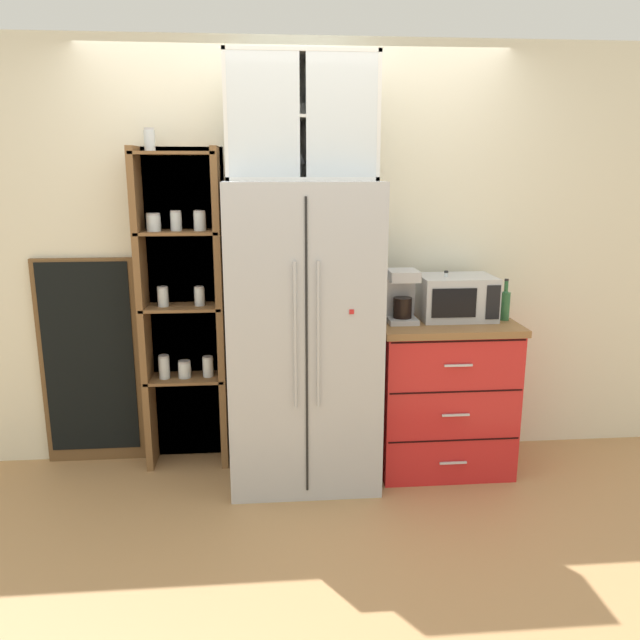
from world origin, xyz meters
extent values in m
plane|color=tan|center=(0.00, 0.00, 0.00)|extent=(10.70, 10.70, 0.00)
cube|color=silver|center=(0.00, 0.40, 1.27)|extent=(5.00, 0.10, 2.55)
cube|color=#B7BABF|center=(0.00, 0.02, 0.87)|extent=(0.84, 0.67, 1.75)
cube|color=black|center=(0.00, -0.32, 0.87)|extent=(0.01, 0.01, 1.61)
cylinder|color=#B7BABF|center=(-0.06, -0.33, 0.96)|extent=(0.02, 0.02, 0.79)
cylinder|color=#B7BABF|center=(0.06, -0.33, 0.96)|extent=(0.02, 0.02, 0.79)
cube|color=red|center=(0.24, -0.32, 1.08)|extent=(0.02, 0.01, 0.02)
cube|color=brown|center=(-0.71, 0.37, 0.97)|extent=(0.54, 0.04, 1.94)
cube|color=brown|center=(-0.94, 0.23, 0.97)|extent=(0.04, 0.23, 1.94)
cube|color=brown|center=(-0.48, 0.23, 0.97)|extent=(0.04, 0.23, 1.94)
cube|color=brown|center=(-0.71, 0.23, 0.56)|extent=(0.48, 0.23, 0.02)
cylinder|color=silver|center=(-0.83, 0.22, 0.63)|extent=(0.07, 0.07, 0.13)
cylinder|color=#B77A38|center=(-0.83, 0.22, 0.61)|extent=(0.06, 0.06, 0.09)
cylinder|color=#B2B2B7|center=(-0.83, 0.22, 0.71)|extent=(0.06, 0.06, 0.01)
cylinder|color=silver|center=(-0.71, 0.22, 0.61)|extent=(0.08, 0.08, 0.09)
cylinder|color=beige|center=(-0.71, 0.22, 0.60)|extent=(0.07, 0.07, 0.06)
cylinder|color=#B2B2B7|center=(-0.71, 0.22, 0.67)|extent=(0.07, 0.07, 0.01)
cylinder|color=silver|center=(-0.57, 0.23, 0.62)|extent=(0.06, 0.06, 0.12)
cylinder|color=#382316|center=(-0.57, 0.23, 0.61)|extent=(0.06, 0.06, 0.08)
cylinder|color=#B2B2B7|center=(-0.57, 0.23, 0.69)|extent=(0.06, 0.06, 0.01)
cube|color=brown|center=(-0.71, 0.23, 1.00)|extent=(0.48, 0.23, 0.02)
cylinder|color=silver|center=(-0.82, 0.23, 1.07)|extent=(0.06, 0.06, 0.11)
cylinder|color=#2D2D2D|center=(-0.82, 0.23, 1.05)|extent=(0.06, 0.06, 0.07)
cylinder|color=#B2B2B7|center=(-0.82, 0.23, 1.13)|extent=(0.06, 0.06, 0.01)
cylinder|color=silver|center=(-0.60, 0.24, 1.06)|extent=(0.06, 0.06, 0.10)
cylinder|color=white|center=(-0.60, 0.24, 1.05)|extent=(0.05, 0.05, 0.07)
cylinder|color=#B2B2B7|center=(-0.60, 0.24, 1.12)|extent=(0.06, 0.06, 0.01)
cube|color=brown|center=(-0.71, 0.23, 1.45)|extent=(0.48, 0.23, 0.02)
cylinder|color=silver|center=(-0.84, 0.22, 1.50)|extent=(0.08, 0.08, 0.09)
cylinder|color=white|center=(-0.84, 0.22, 1.49)|extent=(0.07, 0.07, 0.06)
cylinder|color=#B2B2B7|center=(-0.84, 0.22, 1.56)|extent=(0.08, 0.08, 0.01)
cylinder|color=silver|center=(-0.72, 0.23, 1.51)|extent=(0.06, 0.06, 0.11)
cylinder|color=#E0C67F|center=(-0.72, 0.23, 1.50)|extent=(0.06, 0.06, 0.07)
cylinder|color=#B2B2B7|center=(-0.72, 0.23, 1.57)|extent=(0.06, 0.06, 0.01)
cylinder|color=silver|center=(-0.58, 0.23, 1.51)|extent=(0.07, 0.07, 0.11)
cylinder|color=#CCB78C|center=(-0.58, 0.23, 1.50)|extent=(0.06, 0.06, 0.07)
cylinder|color=#B2B2B7|center=(-0.58, 0.23, 1.57)|extent=(0.07, 0.07, 0.01)
cube|color=brown|center=(-0.71, 0.23, 1.90)|extent=(0.48, 0.23, 0.02)
cylinder|color=silver|center=(-0.84, 0.22, 1.96)|extent=(0.06, 0.06, 0.11)
cylinder|color=brown|center=(-0.84, 0.22, 1.95)|extent=(0.05, 0.05, 0.08)
cylinder|color=#B2B2B7|center=(-0.84, 0.22, 2.03)|extent=(0.06, 0.06, 0.01)
cube|color=red|center=(0.86, 0.07, 0.44)|extent=(0.79, 0.56, 0.89)
cube|color=olive|center=(0.86, 0.07, 0.91)|extent=(0.82, 0.59, 0.04)
cube|color=black|center=(0.86, -0.21, 0.28)|extent=(0.77, 0.00, 0.01)
cube|color=silver|center=(0.86, -0.22, 0.15)|extent=(0.16, 0.01, 0.01)
cube|color=black|center=(0.86, -0.21, 0.58)|extent=(0.77, 0.00, 0.01)
cube|color=silver|center=(0.86, -0.22, 0.44)|extent=(0.16, 0.01, 0.01)
cube|color=black|center=(0.86, -0.21, 0.88)|extent=(0.77, 0.00, 0.01)
cube|color=silver|center=(0.86, -0.22, 0.74)|extent=(0.16, 0.01, 0.01)
cube|color=#B7BABF|center=(0.93, 0.12, 1.06)|extent=(0.44, 0.32, 0.26)
cube|color=black|center=(0.87, -0.04, 1.06)|extent=(0.26, 0.01, 0.17)
cube|color=black|center=(1.10, -0.04, 1.06)|extent=(0.08, 0.01, 0.20)
cube|color=#B7B7BC|center=(0.59, 0.05, 0.94)|extent=(0.17, 0.20, 0.03)
cube|color=#B7B7BC|center=(0.59, 0.12, 1.08)|extent=(0.17, 0.06, 0.30)
cube|color=#B7B7BC|center=(0.59, 0.05, 1.21)|extent=(0.17, 0.20, 0.06)
cylinder|color=black|center=(0.59, 0.04, 1.02)|extent=(0.11, 0.11, 0.12)
cylinder|color=navy|center=(0.86, 0.12, 0.97)|extent=(0.08, 0.08, 0.09)
torus|color=navy|center=(0.91, 0.12, 0.98)|extent=(0.05, 0.01, 0.05)
cylinder|color=#285B33|center=(1.21, 0.06, 1.01)|extent=(0.06, 0.06, 0.17)
cone|color=#285B33|center=(1.21, 0.06, 1.10)|extent=(0.06, 0.06, 0.04)
cylinder|color=#285B33|center=(1.21, 0.06, 1.13)|extent=(0.02, 0.02, 0.07)
cylinder|color=black|center=(1.21, 0.06, 1.17)|extent=(0.02, 0.02, 0.01)
cylinder|color=silver|center=(0.86, 0.10, 1.04)|extent=(0.06, 0.06, 0.21)
cone|color=silver|center=(0.86, 0.10, 1.15)|extent=(0.06, 0.06, 0.04)
cylinder|color=silver|center=(0.86, 0.10, 1.18)|extent=(0.02, 0.02, 0.07)
cylinder|color=black|center=(0.86, 0.10, 1.22)|extent=(0.02, 0.02, 0.01)
cube|color=silver|center=(0.00, 0.19, 2.08)|extent=(0.81, 0.02, 0.66)
cube|color=silver|center=(0.00, 0.04, 2.40)|extent=(0.81, 0.32, 0.02)
cube|color=silver|center=(0.00, 0.04, 1.76)|extent=(0.81, 0.32, 0.02)
cube|color=silver|center=(-0.40, 0.04, 2.08)|extent=(0.02, 0.32, 0.66)
cube|color=silver|center=(0.40, 0.04, 2.08)|extent=(0.02, 0.32, 0.66)
cube|color=silver|center=(0.00, 0.04, 2.08)|extent=(0.78, 0.30, 0.02)
cube|color=silver|center=(-0.20, -0.12, 2.08)|extent=(0.37, 0.01, 0.62)
cube|color=silver|center=(0.20, -0.12, 2.08)|extent=(0.37, 0.01, 0.62)
cylinder|color=silver|center=(-0.28, 0.04, 1.77)|extent=(0.05, 0.05, 0.00)
cylinder|color=silver|center=(-0.28, 0.04, 1.80)|extent=(0.01, 0.01, 0.07)
cone|color=silver|center=(-0.28, 0.04, 1.86)|extent=(0.06, 0.06, 0.05)
cylinder|color=silver|center=(0.00, 0.04, 1.77)|extent=(0.05, 0.05, 0.00)
cylinder|color=silver|center=(0.00, 0.04, 1.80)|extent=(0.01, 0.01, 0.07)
cone|color=silver|center=(0.00, 0.04, 1.86)|extent=(0.06, 0.06, 0.05)
cylinder|color=silver|center=(0.28, 0.04, 1.77)|extent=(0.05, 0.05, 0.00)
cylinder|color=silver|center=(0.28, 0.04, 1.80)|extent=(0.01, 0.01, 0.07)
cone|color=silver|center=(0.28, 0.04, 1.86)|extent=(0.06, 0.06, 0.05)
cylinder|color=white|center=(-0.24, 0.04, 2.12)|extent=(0.06, 0.06, 0.07)
cylinder|color=white|center=(0.00, 0.04, 2.12)|extent=(0.06, 0.06, 0.07)
cylinder|color=white|center=(0.24, 0.04, 2.12)|extent=(0.06, 0.06, 0.07)
cube|color=brown|center=(-1.30, 0.33, 0.65)|extent=(0.60, 0.04, 1.29)
cube|color=black|center=(-1.30, 0.31, 0.68)|extent=(0.54, 0.01, 1.19)
camera|label=1|loc=(-0.21, -3.52, 1.82)|focal=35.57mm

